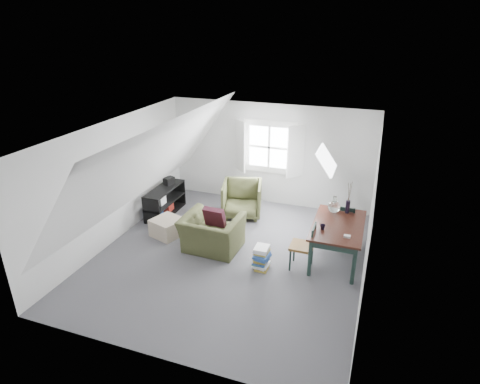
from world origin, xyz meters
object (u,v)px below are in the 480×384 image
at_px(magazine_stack, 262,258).
at_px(dining_chair_far, 345,223).
at_px(dining_chair_near, 304,246).
at_px(armchair_near, 212,249).
at_px(dining_table, 338,229).
at_px(media_shelf, 164,203).
at_px(armchair_far, 242,215).
at_px(ottoman, 167,227).

bearing_deg(magazine_stack, dining_chair_far, 48.31).
bearing_deg(dining_chair_near, magazine_stack, -66.24).
distance_m(armchair_near, dining_chair_near, 1.91).
xyz_separation_m(armchair_near, dining_chair_far, (2.46, 1.17, 0.45)).
relative_size(dining_table, media_shelf, 1.20).
relative_size(armchair_near, dining_chair_near, 1.24).
relative_size(armchair_near, armchair_far, 1.24).
distance_m(dining_chair_near, magazine_stack, 0.81).
relative_size(armchair_far, dining_chair_near, 1.01).
xyz_separation_m(dining_chair_near, magazine_stack, (-0.72, -0.27, -0.25)).
distance_m(armchair_near, media_shelf, 2.04).
relative_size(armchair_far, ottoman, 1.59).
bearing_deg(dining_chair_far, armchair_near, 3.76).
bearing_deg(armchair_near, dining_chair_near, -179.37).
height_order(dining_table, media_shelf, dining_table).
bearing_deg(armchair_far, dining_chair_near, -58.23).
height_order(ottoman, dining_chair_far, dining_chair_far).
bearing_deg(dining_table, dining_chair_near, -136.95).
xyz_separation_m(ottoman, dining_chair_near, (2.99, -0.26, 0.28)).
bearing_deg(dining_chair_near, dining_table, 134.84).
distance_m(dining_chair_far, media_shelf, 4.16).
bearing_deg(ottoman, media_shelf, 122.52).
xyz_separation_m(ottoman, dining_chair_far, (3.59, 0.96, 0.26)).
relative_size(dining_table, dining_chair_far, 1.77).
bearing_deg(dining_chair_far, magazine_stack, 26.59).
bearing_deg(dining_chair_far, media_shelf, -20.68).
relative_size(ottoman, magazine_stack, 1.30).
distance_m(ottoman, media_shelf, 1.05).
xyz_separation_m(dining_chair_far, magazine_stack, (-1.33, -1.49, -0.23)).
relative_size(dining_chair_near, magazine_stack, 2.06).
bearing_deg(armchair_far, dining_chair_far, -26.42).
distance_m(dining_chair_near, media_shelf, 3.73).
bearing_deg(media_shelf, dining_chair_far, 0.19).
bearing_deg(media_shelf, magazine_stack, -27.43).
height_order(dining_chair_near, magazine_stack, dining_chair_near).
xyz_separation_m(dining_table, magazine_stack, (-1.26, -0.75, -0.45)).
distance_m(dining_table, media_shelf, 4.15).
bearing_deg(dining_table, armchair_far, 153.22).
bearing_deg(media_shelf, armchair_near, -33.71).
xyz_separation_m(dining_table, media_shelf, (-4.08, 0.66, -0.37)).
relative_size(armchair_far, dining_chair_far, 1.05).
relative_size(armchair_far, media_shelf, 0.71).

